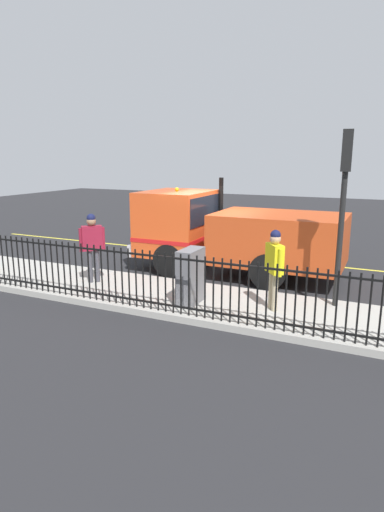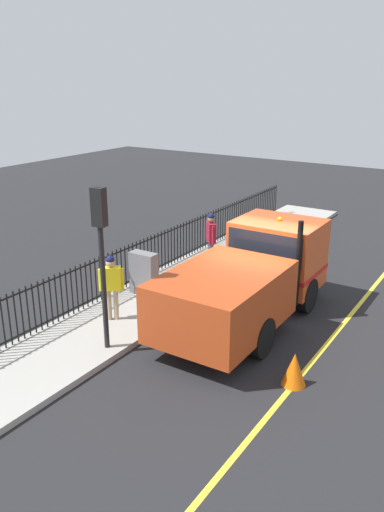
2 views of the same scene
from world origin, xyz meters
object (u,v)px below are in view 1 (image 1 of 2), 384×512
Objects in this scene: work_truck at (223,229)px; utility_cabinet at (191,276)px; traffic_light_near at (344,183)px; traffic_cone at (316,254)px; worker_standing at (92,241)px; pedestrian_distant at (274,261)px.

utility_cabinet is at bearing -171.87° from work_truck.
utility_cabinet is at bearing 106.09° from traffic_light_near.
worker_standing is at bearing -44.62° from traffic_cone.
traffic_light_near is at bearing -120.70° from work_truck.
traffic_cone is at bearing 140.20° from pedestrian_distant.
traffic_light_near is 5.00m from traffic_cone.
traffic_cone is (-4.20, -1.11, -2.48)m from traffic_light_near.
work_truck is 3.45× the size of pedestrian_distant.
utility_cabinet is at bearing -19.20° from traffic_cone.
utility_cabinet is (3.27, 0.48, -0.54)m from work_truck.
worker_standing is at bearing -98.24° from utility_cabinet.
pedestrian_distant reaches higher than traffic_cone.
utility_cabinet is (0.44, 3.03, -0.49)m from worker_standing.
pedestrian_distant is 1.89m from utility_cabinet.
utility_cabinet is 5.76m from traffic_cone.
worker_standing is at bearing 91.30° from traffic_light_near.
utility_cabinet is (1.22, -2.99, -2.07)m from traffic_light_near.
traffic_light_near is 3.03× the size of utility_cabinet.
work_truck is 4.31m from traffic_light_near.
utility_cabinet reaches higher than traffic_cone.
worker_standing is 6.28m from traffic_light_near.
work_truck is at bearing 179.34° from pedestrian_distant.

